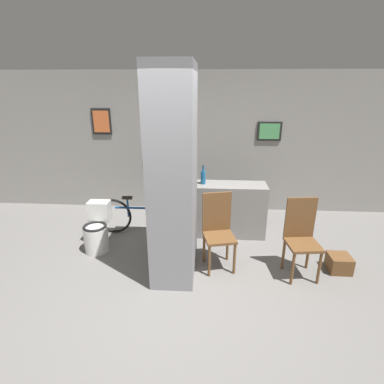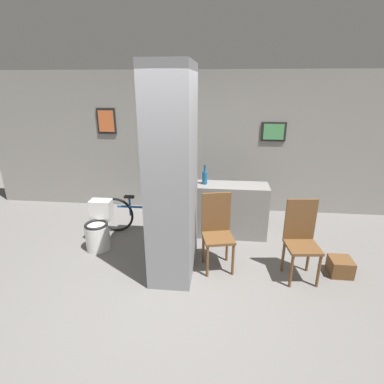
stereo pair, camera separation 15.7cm
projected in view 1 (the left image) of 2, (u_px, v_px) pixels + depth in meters
ground_plane at (171, 291)px, 3.63m from camera, size 14.00×14.00×0.00m
wall_back at (187, 143)px, 5.65m from camera, size 8.00×0.09×2.60m
pillar_center at (174, 176)px, 3.67m from camera, size 0.55×1.03×2.60m
counter_shelf at (220, 209)px, 4.88m from camera, size 1.45×0.44×0.87m
toilet at (97, 231)px, 4.46m from camera, size 0.35×0.51×0.70m
chair_near_pillar at (218, 228)px, 3.98m from camera, size 0.47×0.47×1.03m
chair_by_doorway at (301, 235)px, 3.80m from camera, size 0.43×0.43×1.03m
bicycle at (144, 216)px, 4.92m from camera, size 1.62×0.42×0.65m
bottle_tall at (203, 177)px, 4.72m from camera, size 0.08×0.08×0.32m
floor_crate at (339, 263)px, 3.99m from camera, size 0.28×0.28×0.22m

